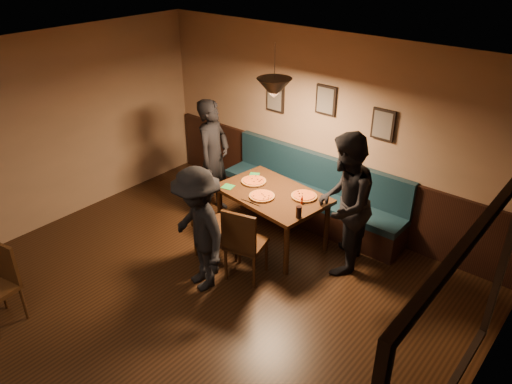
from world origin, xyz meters
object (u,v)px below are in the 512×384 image
at_px(dining_table, 272,217).
at_px(diner_front, 198,230).
at_px(chair_near_right, 246,242).
at_px(diner_right, 344,204).
at_px(diner_left, 213,158).
at_px(booth_bench, 310,192).
at_px(soda_glass, 299,212).
at_px(tabasco_bottle, 302,200).
at_px(chair_near_left, 214,225).

height_order(dining_table, diner_front, diner_front).
relative_size(dining_table, chair_near_right, 1.45).
bearing_deg(diner_right, chair_near_right, -59.32).
distance_m(chair_near_right, diner_left, 1.77).
bearing_deg(diner_left, booth_bench, -75.29).
bearing_deg(soda_glass, diner_front, -125.86).
bearing_deg(dining_table, tabasco_bottle, 7.08).
distance_m(soda_glass, tabasco_bottle, 0.34).
height_order(diner_front, soda_glass, diner_front).
height_order(booth_bench, chair_near_left, chair_near_left).
xyz_separation_m(dining_table, diner_right, (1.04, 0.12, 0.54)).
xyz_separation_m(soda_glass, tabasco_bottle, (-0.16, 0.30, -0.02)).
relative_size(booth_bench, chair_near_left, 2.82).
xyz_separation_m(chair_near_right, diner_right, (0.81, 0.94, 0.43)).
distance_m(dining_table, chair_near_left, 0.88).
distance_m(diner_right, soda_glass, 0.58).
distance_m(diner_front, tabasco_bottle, 1.45).
distance_m(dining_table, tabasco_bottle, 0.67).
height_order(booth_bench, dining_table, booth_bench).
distance_m(booth_bench, chair_near_right, 1.65).
height_order(chair_near_left, tabasco_bottle, chair_near_left).
relative_size(booth_bench, diner_front, 1.86).
height_order(chair_near_right, diner_front, diner_front).
bearing_deg(soda_glass, tabasco_bottle, 118.41).
bearing_deg(diner_left, diner_right, -103.78).
xyz_separation_m(dining_table, tabasco_bottle, (0.49, -0.00, 0.46)).
relative_size(chair_near_right, diner_front, 0.64).
relative_size(diner_left, diner_right, 0.97).
bearing_deg(diner_right, soda_glass, -60.99).
xyz_separation_m(booth_bench, chair_near_right, (0.15, -1.64, 0.01)).
distance_m(booth_bench, chair_near_left, 1.69).
bearing_deg(diner_right, dining_table, -101.92).
relative_size(chair_near_left, soda_glass, 6.86).
xyz_separation_m(diner_left, tabasco_bottle, (1.71, -0.11, -0.06)).
xyz_separation_m(diner_front, soda_glass, (0.74, 1.02, 0.07)).
height_order(booth_bench, diner_left, diner_left).
height_order(dining_table, chair_near_right, chair_near_right).
relative_size(booth_bench, diner_right, 1.59).
relative_size(dining_table, diner_right, 0.79).
distance_m(chair_near_left, soda_glass, 1.16).
distance_m(dining_table, diner_front, 1.39).
height_order(chair_near_left, soda_glass, chair_near_left).
relative_size(booth_bench, soda_glass, 19.35).
bearing_deg(dining_table, diner_left, -178.19).
bearing_deg(dining_table, chair_near_left, -105.23).
xyz_separation_m(dining_table, diner_front, (-0.09, -1.33, 0.41)).
relative_size(chair_near_left, diner_left, 0.58).
bearing_deg(tabasco_bottle, diner_right, 12.04).
relative_size(diner_right, soda_glass, 12.14).
height_order(diner_left, diner_right, diner_right).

